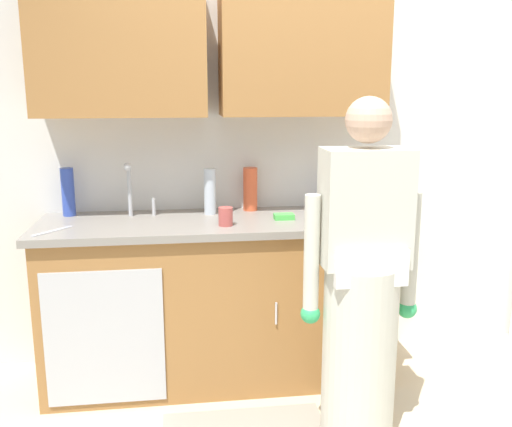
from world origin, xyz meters
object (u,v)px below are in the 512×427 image
bottle_cleaner_spray (327,195)px  knife_on_counter (53,231)px  person_at_sink (361,304)px  bottle_soap (250,189)px  cup_by_sink (226,217)px  bottle_water_short (210,191)px  bottle_dish_liquid (68,192)px  sponge (284,217)px  sink (136,224)px

bottle_cleaner_spray → knife_on_counter: bottle_cleaner_spray is taller
person_at_sink → bottle_soap: size_ratio=6.36×
cup_by_sink → knife_on_counter: cup_by_sink is taller
cup_by_sink → bottle_water_short: bearing=102.4°
bottle_water_short → bottle_dish_liquid: size_ratio=0.97×
bottle_water_short → bottle_dish_liquid: 0.80m
bottle_dish_liquid → sponge: bearing=-12.1°
sink → bottle_dish_liquid: size_ratio=1.83×
bottle_dish_liquid → knife_on_counter: (-0.02, -0.38, -0.13)m
bottle_cleaner_spray → bottle_water_short: bottle_water_short is taller
bottle_water_short → sponge: bearing=-25.4°
knife_on_counter → sponge: size_ratio=2.18×
sink → bottle_soap: 0.70m
person_at_sink → bottle_cleaner_spray: (0.07, 0.89, 0.34)m
bottle_cleaner_spray → bottle_soap: (-0.46, 0.05, 0.04)m
person_at_sink → sink: bearing=144.8°
bottle_water_short → sponge: (0.40, -0.19, -0.12)m
person_at_sink → cup_by_sink: size_ratio=16.47×
sink → sponge: sink is taller
bottle_cleaner_spray → sponge: bearing=-144.6°
person_at_sink → knife_on_counter: 1.57m
sink → sponge: (0.81, -0.05, 0.03)m
bottle_dish_liquid → cup_by_sink: bearing=-22.7°
sink → bottle_water_short: sink is taller
sink → bottle_dish_liquid: sink is taller
bottle_water_short → cup_by_sink: (0.07, -0.30, -0.08)m
bottle_cleaner_spray → person_at_sink: bearing=-94.3°
cup_by_sink → knife_on_counter: (-0.88, -0.01, -0.05)m
bottle_cleaner_spray → bottle_soap: 0.46m
sink → bottle_dish_liquid: 0.46m
sink → sponge: size_ratio=4.55×
person_at_sink → bottle_dish_liquid: 1.75m
bottle_dish_liquid → bottle_soap: bearing=0.6°
bottle_water_short → knife_on_counter: bottle_water_short is taller
sink → knife_on_counter: 0.44m
bottle_cleaner_spray → cup_by_sink: (-0.63, -0.32, -0.04)m
bottle_soap → bottle_dish_liquid: 1.04m
bottle_soap → cup_by_sink: size_ratio=2.59×
sink → bottle_cleaner_spray: (1.11, 0.16, 0.11)m
person_at_sink → knife_on_counter: (-1.45, 0.56, 0.25)m
person_at_sink → bottle_soap: (-0.39, 0.95, 0.38)m
bottle_water_short → sponge: size_ratio=2.40×
bottle_dish_liquid → sponge: size_ratio=2.48×
knife_on_counter → bottle_soap: bearing=149.7°
knife_on_counter → bottle_dish_liquid: bearing=-143.0°
bottle_soap → knife_on_counter: size_ratio=1.06×
sink → knife_on_counter: sink is taller
bottle_dish_liquid → sponge: 1.23m
bottle_water_short → sink: bearing=-161.8°
bottle_water_short → knife_on_counter: bearing=-159.2°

